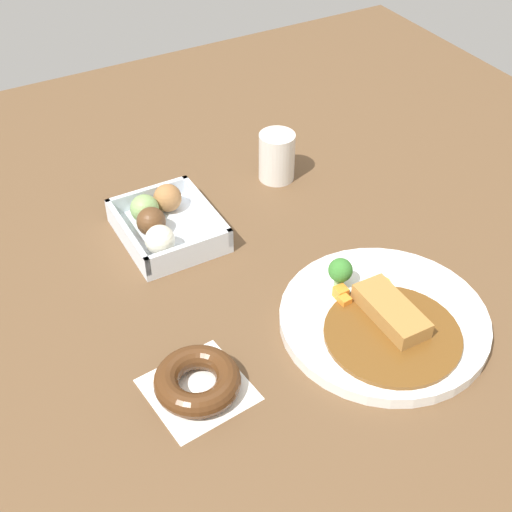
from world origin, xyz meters
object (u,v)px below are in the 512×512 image
object	(u,v)px
coffee_mug	(277,157)
curry_plate	(384,319)
donut_box	(163,223)
chocolate_ring_donut	(197,381)

from	to	relation	value
coffee_mug	curry_plate	bearing A→B (deg)	-8.05
curry_plate	donut_box	world-z (taller)	curry_plate
donut_box	coffee_mug	world-z (taller)	coffee_mug
curry_plate	chocolate_ring_donut	distance (m)	0.27
coffee_mug	chocolate_ring_donut	bearing A→B (deg)	-41.99
coffee_mug	donut_box	bearing A→B (deg)	-77.39
curry_plate	coffee_mug	size ratio (longest dim) A/B	3.32
chocolate_ring_donut	donut_box	bearing A→B (deg)	164.41
donut_box	coffee_mug	xyz separation A→B (m)	(-0.05, 0.24, 0.02)
curry_plate	coffee_mug	world-z (taller)	coffee_mug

